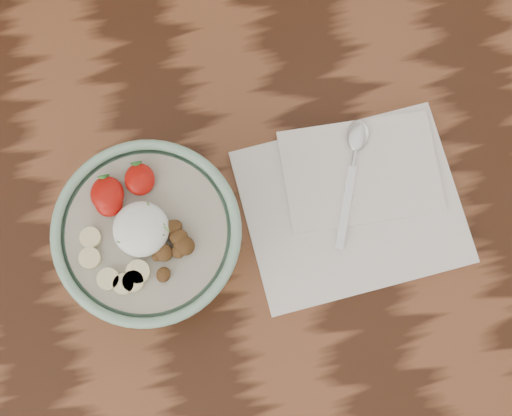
{
  "coord_description": "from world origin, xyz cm",
  "views": [
    {
      "loc": [
        6.46,
        -7.44,
        162.72
      ],
      "look_at": [
        9.69,
        7.3,
        87.26
      ],
      "focal_mm": 50.0,
      "sensor_mm": 36.0,
      "label": 1
    }
  ],
  "objects": [
    {
      "name": "table",
      "position": [
        0.0,
        0.0,
        65.7
      ],
      "size": [
        160.0,
        90.0,
        75.0
      ],
      "color": "#32180C",
      "rests_on": "ground"
    },
    {
      "name": "breakfast_bowl",
      "position": [
        -2.58,
        7.5,
        82.11
      ],
      "size": [
        20.88,
        20.88,
        14.12
      ],
      "rotation": [
        0.0,
        0.0,
        0.33
      ],
      "color": "#85B395",
      "rests_on": "table"
    },
    {
      "name": "napkin",
      "position": [
        22.35,
        8.01,
        75.68
      ],
      "size": [
        27.23,
        22.44,
        1.62
      ],
      "rotation": [
        0.0,
        0.0,
        0.04
      ],
      "color": "white",
      "rests_on": "table"
    },
    {
      "name": "spoon",
      "position": [
        23.67,
        13.46,
        76.99
      ],
      "size": [
        8.25,
        16.11,
        0.87
      ],
      "rotation": [
        0.0,
        0.0,
        -0.4
      ],
      "color": "silver",
      "rests_on": "napkin"
    }
  ]
}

